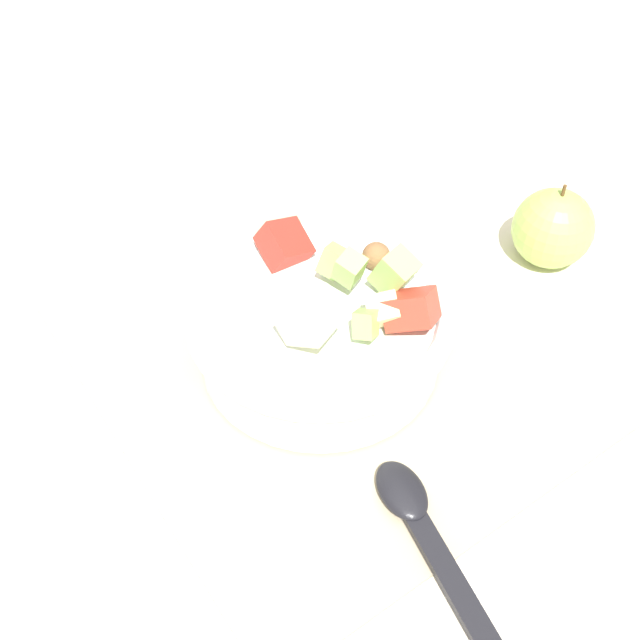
# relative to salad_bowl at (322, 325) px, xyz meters

# --- Properties ---
(ground_plane) EXTENTS (2.40, 2.40, 0.00)m
(ground_plane) POSITION_rel_salad_bowl_xyz_m (0.01, -0.01, -0.04)
(ground_plane) COLOR silver
(placemat) EXTENTS (0.43, 0.38, 0.01)m
(placemat) POSITION_rel_salad_bowl_xyz_m (0.01, -0.01, -0.04)
(placemat) COLOR tan
(placemat) RESTS_ON ground_plane
(salad_bowl) EXTENTS (0.24, 0.24, 0.11)m
(salad_bowl) POSITION_rel_salad_bowl_xyz_m (0.00, 0.00, 0.00)
(salad_bowl) COLOR white
(salad_bowl) RESTS_ON placemat
(serving_spoon) EXTENTS (0.23, 0.07, 0.01)m
(serving_spoon) POSITION_rel_salad_bowl_xyz_m (0.21, -0.04, -0.03)
(serving_spoon) COLOR black
(serving_spoon) RESTS_ON placemat
(whole_apple) EXTENTS (0.08, 0.08, 0.09)m
(whole_apple) POSITION_rel_salad_bowl_xyz_m (0.02, 0.27, -0.00)
(whole_apple) COLOR #9EC656
(whole_apple) RESTS_ON ground_plane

